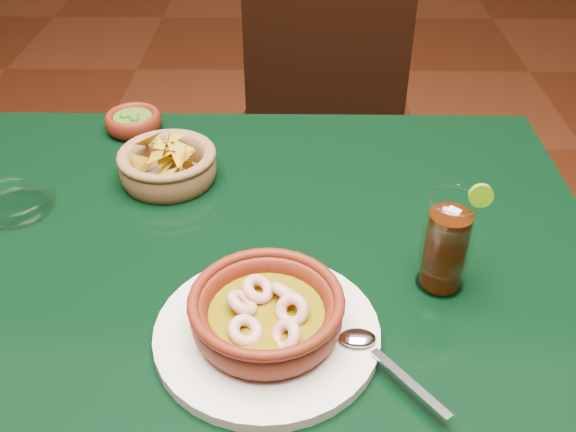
{
  "coord_description": "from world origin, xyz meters",
  "views": [
    {
      "loc": [
        0.15,
        -0.73,
        1.34
      ],
      "look_at": [
        0.14,
        -0.02,
        0.81
      ],
      "focal_mm": 40.0,
      "sensor_mm": 36.0,
      "label": 1
    }
  ],
  "objects_px": {
    "dining_chair": "(319,132)",
    "cola_drink": "(446,244)",
    "dining_table": "(199,290)",
    "shrimp_plate": "(267,318)",
    "chip_basket": "(168,165)"
  },
  "relations": [
    {
      "from": "dining_chair",
      "to": "chip_basket",
      "type": "relative_size",
      "value": 5.07
    },
    {
      "from": "dining_table",
      "to": "dining_chair",
      "type": "relative_size",
      "value": 1.23
    },
    {
      "from": "shrimp_plate",
      "to": "chip_basket",
      "type": "height_order",
      "value": "chip_basket"
    },
    {
      "from": "dining_table",
      "to": "shrimp_plate",
      "type": "xyz_separation_m",
      "value": [
        0.12,
        -0.19,
        0.13
      ]
    },
    {
      "from": "chip_basket",
      "to": "cola_drink",
      "type": "distance_m",
      "value": 0.48
    },
    {
      "from": "dining_table",
      "to": "chip_basket",
      "type": "distance_m",
      "value": 0.21
    },
    {
      "from": "dining_chair",
      "to": "cola_drink",
      "type": "xyz_separation_m",
      "value": [
        0.14,
        -0.8,
        0.28
      ]
    },
    {
      "from": "dining_table",
      "to": "cola_drink",
      "type": "distance_m",
      "value": 0.39
    },
    {
      "from": "shrimp_plate",
      "to": "chip_basket",
      "type": "bearing_deg",
      "value": 116.82
    },
    {
      "from": "dining_table",
      "to": "dining_chair",
      "type": "bearing_deg",
      "value": 73.69
    },
    {
      "from": "dining_table",
      "to": "shrimp_plate",
      "type": "height_order",
      "value": "shrimp_plate"
    },
    {
      "from": "dining_table",
      "to": "dining_chair",
      "type": "xyz_separation_m",
      "value": [
        0.21,
        0.71,
        -0.11
      ]
    },
    {
      "from": "dining_chair",
      "to": "cola_drink",
      "type": "distance_m",
      "value": 0.86
    },
    {
      "from": "dining_table",
      "to": "chip_basket",
      "type": "xyz_separation_m",
      "value": [
        -0.06,
        0.16,
        0.13
      ]
    },
    {
      "from": "cola_drink",
      "to": "chip_basket",
      "type": "bearing_deg",
      "value": 148.34
    }
  ]
}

